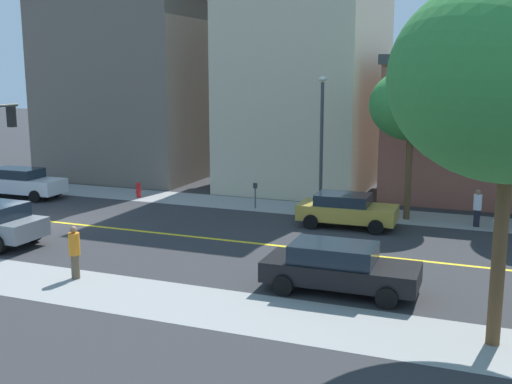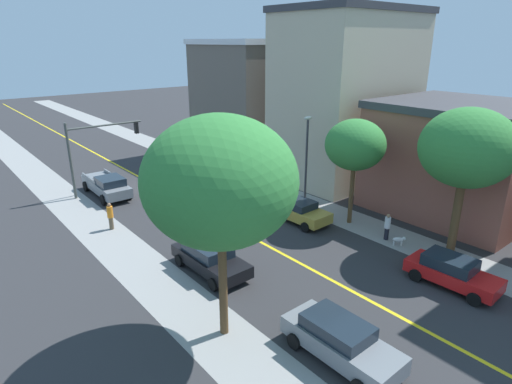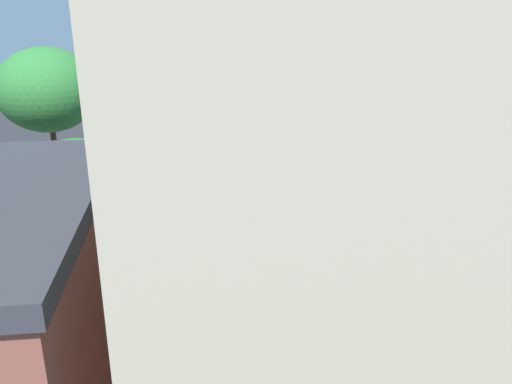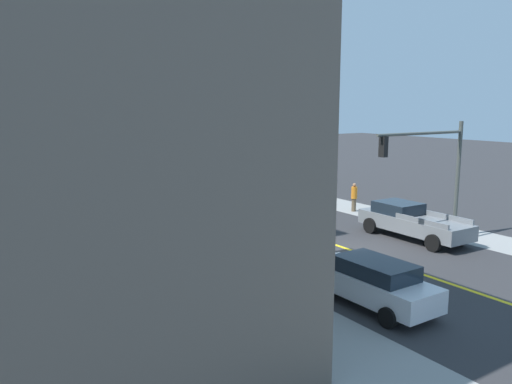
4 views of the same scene
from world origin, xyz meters
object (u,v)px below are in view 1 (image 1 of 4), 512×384
Objects in this scene: white_sedan_left_curb at (21,182)px; small_dog at (500,221)px; parking_meter at (255,192)px; gold_sedan_left_curb at (346,210)px; fire_hydrant at (139,190)px; street_lamp at (322,129)px; pedestrian_white_shirt at (477,207)px; pedestrian_orange_shirt at (75,251)px; black_sedan_right_curb at (339,267)px; street_tree_left_far at (412,105)px.

white_sedan_left_curb is 7.21× the size of small_dog.
gold_sedan_left_curb is (2.09, 5.11, -0.07)m from parking_meter.
white_sedan_left_curb is (2.25, -5.98, 0.41)m from fire_hydrant.
street_lamp reaches higher than pedestrian_white_shirt.
white_sedan_left_curb is at bearing -80.83° from parking_meter.
white_sedan_left_curb is 2.71× the size of pedestrian_orange_shirt.
street_lamp reaches higher than white_sedan_left_curb.
black_sedan_right_curb reaches higher than parking_meter.
black_sedan_right_curb is 2.89× the size of pedestrian_white_shirt.
white_sedan_left_curb is at bearing 140.15° from small_dog.
pedestrian_white_shirt is at bearing 89.59° from fire_hydrant.
parking_meter is 1.91× the size of small_dog.
fire_hydrant is at bearing 134.63° from small_dog.
pedestrian_white_shirt reaches higher than black_sedan_right_curb.
street_tree_left_far is 11.53m from black_sedan_right_curb.
pedestrian_orange_shirt is at bearing 178.57° from small_dog.
street_lamp is 3.66× the size of pedestrian_orange_shirt.
street_lamp reaches higher than small_dog.
pedestrian_white_shirt reaches higher than parking_meter.
parking_meter is at bearing 117.46° from pedestrian_orange_shirt.
white_sedan_left_curb is at bearing 178.42° from gold_sedan_left_curb.
gold_sedan_left_curb is (2.47, 1.87, -3.24)m from street_lamp.
pedestrian_white_shirt is at bearing 90.30° from parking_meter.
gold_sedan_left_curb is 12.12m from pedestrian_orange_shirt.
white_sedan_left_curb is 23.39m from pedestrian_white_shirt.
small_dog is (0.47, 8.16, -3.63)m from street_lamp.
parking_meter is at bearing -106.65° from pedestrian_white_shirt.
fire_hydrant is 17.32m from pedestrian_white_shirt.
black_sedan_right_curb is at bearing -158.85° from small_dog.
street_lamp is at bearing 7.99° from white_sedan_left_curb.
fire_hydrant is 0.48× the size of pedestrian_orange_shirt.
street_tree_left_far is at bearing 46.01° from gold_sedan_left_curb.
black_sedan_right_curb is 7.17× the size of small_dog.
street_tree_left_far is 3.86× the size of pedestrian_orange_shirt.
fire_hydrant is at bearing -88.83° from street_lamp.
black_sedan_right_curb is at bearing -36.43° from pedestrian_white_shirt.
street_lamp reaches higher than pedestrian_orange_shirt.
gold_sedan_left_curb is at bearing -42.46° from street_tree_left_far.
street_tree_left_far is 1.60× the size of gold_sedan_left_curb.
fire_hydrant is at bearing 19.94° from white_sedan_left_curb.
street_tree_left_far reaches higher than pedestrian_orange_shirt.
small_dog is at bearing 64.60° from pedestrian_white_shirt.
parking_meter is (0.38, -7.37, -4.39)m from street_tree_left_far.
parking_meter is 0.77× the size of pedestrian_white_shirt.
black_sedan_right_curb is at bearing -79.81° from gold_sedan_left_curb.
pedestrian_white_shirt is (0.33, 3.08, -4.36)m from street_tree_left_far.
pedestrian_orange_shirt is at bearing -35.34° from street_tree_left_far.
fire_hydrant is 6.88m from parking_meter.
gold_sedan_left_curb is 2.42× the size of pedestrian_orange_shirt.
white_sedan_left_curb reaches higher than small_dog.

